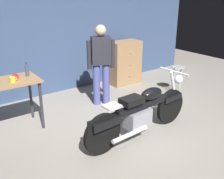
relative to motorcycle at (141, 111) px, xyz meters
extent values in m
plane|color=gray|center=(-0.14, -0.04, -0.45)|extent=(12.00, 12.00, 0.00)
cube|color=#384C70|center=(-0.14, 2.76, 1.10)|extent=(8.00, 0.12, 3.10)
cylinder|color=#2D2D33|center=(-1.21, 1.21, -0.02)|extent=(0.05, 0.05, 0.86)
cylinder|color=#2D2D33|center=(-1.21, 1.73, -0.02)|extent=(0.05, 0.05, 0.86)
cylinder|color=black|center=(0.76, 0.05, -0.13)|extent=(0.64, 0.11, 0.64)
cylinder|color=black|center=(-0.79, -0.05, -0.13)|extent=(0.64, 0.11, 0.64)
cube|color=black|center=(0.76, 0.05, 0.05)|extent=(0.45, 0.17, 0.10)
cube|color=black|center=(-0.74, -0.04, 0.05)|extent=(0.53, 0.21, 0.12)
cube|color=gray|center=(-0.07, 0.00, -0.11)|extent=(0.45, 0.27, 0.28)
cube|color=black|center=(0.03, 0.01, 0.10)|extent=(1.10, 0.17, 0.10)
ellipsoid|color=black|center=(0.23, 0.02, 0.25)|extent=(0.45, 0.25, 0.20)
cube|color=black|center=(-0.22, -0.01, 0.25)|extent=(0.37, 0.26, 0.10)
cube|color=silver|center=(-0.62, -0.04, 0.27)|extent=(0.25, 0.21, 0.03)
cylinder|color=silver|center=(0.82, 0.06, 0.20)|extent=(0.27, 0.07, 0.68)
cylinder|color=silver|center=(0.78, 0.05, 0.53)|extent=(0.07, 0.60, 0.03)
sphere|color=silver|center=(0.94, 0.06, 0.35)|extent=(0.16, 0.16, 0.16)
cylinder|color=silver|center=(-0.36, -0.16, -0.23)|extent=(0.70, 0.11, 0.07)
cylinder|color=#4A4F95|center=(0.31, 1.46, -0.01)|extent=(0.15, 0.15, 0.88)
cylinder|color=#4A4F95|center=(0.13, 1.54, -0.01)|extent=(0.15, 0.15, 0.88)
cube|color=#26262D|center=(0.22, 1.50, 0.71)|extent=(0.44, 0.35, 0.56)
cylinder|color=#26262D|center=(0.44, 1.40, 0.63)|extent=(0.09, 0.09, 0.58)
cylinder|color=#26262D|center=(0.00, 1.60, 0.63)|extent=(0.09, 0.09, 0.58)
sphere|color=tan|center=(0.22, 1.50, 1.11)|extent=(0.22, 0.22, 0.22)
cylinder|color=#B2B2B7|center=(2.03, 1.00, 0.18)|extent=(0.32, 0.32, 0.02)
cylinder|color=#B2B2B7|center=(2.14, 1.00, -0.14)|extent=(0.02, 0.02, 0.62)
cylinder|color=#B2B2B7|center=(2.03, 1.11, -0.14)|extent=(0.02, 0.02, 0.62)
cylinder|color=#B2B2B7|center=(1.92, 1.00, -0.14)|extent=(0.02, 0.02, 0.62)
cylinder|color=#B2B2B7|center=(2.03, 0.89, -0.14)|extent=(0.02, 0.02, 0.62)
cube|color=#99724C|center=(1.45, 2.26, 0.10)|extent=(0.80, 0.44, 1.10)
sphere|color=tan|center=(1.45, 2.03, 0.40)|extent=(0.04, 0.04, 0.04)
sphere|color=tan|center=(1.45, 2.03, 0.10)|extent=(0.04, 0.04, 0.04)
sphere|color=tan|center=(1.45, 2.03, -0.20)|extent=(0.04, 0.04, 0.04)
cylinder|color=yellow|center=(-1.60, 1.34, 0.50)|extent=(0.09, 0.09, 0.09)
torus|color=yellow|center=(-1.55, 1.34, 0.50)|extent=(0.05, 0.01, 0.05)
cylinder|color=red|center=(-1.52, 1.47, 0.49)|extent=(0.09, 0.09, 0.09)
torus|color=red|center=(-1.47, 1.47, 0.50)|extent=(0.05, 0.01, 0.05)
cylinder|color=#3F4C59|center=(-1.29, 1.52, 0.54)|extent=(0.06, 0.06, 0.18)
cylinder|color=#3F4C59|center=(-1.29, 1.52, 0.66)|extent=(0.03, 0.03, 0.05)
cylinder|color=black|center=(-1.29, 1.52, 0.69)|extent=(0.03, 0.03, 0.01)
camera|label=1|loc=(-2.69, -2.90, 1.86)|focal=42.70mm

